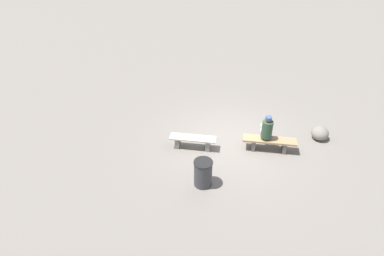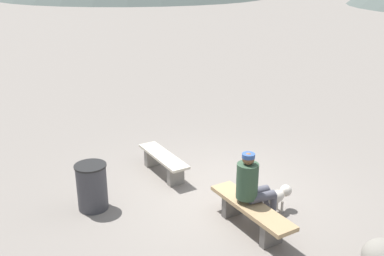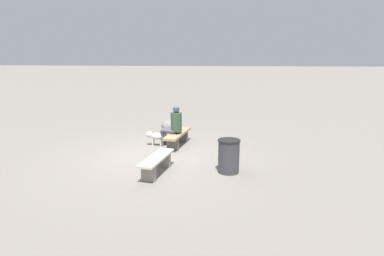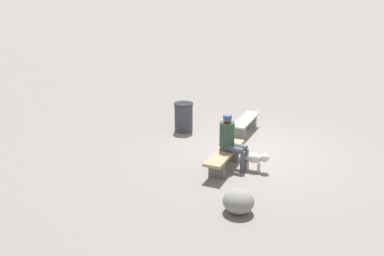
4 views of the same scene
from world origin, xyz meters
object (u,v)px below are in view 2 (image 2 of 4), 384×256
at_px(bench_left, 163,161).
at_px(dog, 278,196).
at_px(bench_right, 251,212).
at_px(boulder, 384,256).
at_px(seated_person, 252,184).
at_px(trash_bin, 92,187).

xyz_separation_m(bench_left, dog, (2.41, 0.68, 0.03)).
xyz_separation_m(bench_right, boulder, (1.86, 0.69, -0.08)).
distance_m(bench_left, bench_right, 2.50).
relative_size(bench_right, seated_person, 1.37).
height_order(dog, boulder, boulder).
xyz_separation_m(bench_left, bench_right, (2.50, -0.04, 0.03)).
height_order(bench_left, trash_bin, trash_bin).
xyz_separation_m(bench_left, trash_bin, (0.34, -1.72, 0.13)).
xyz_separation_m(bench_left, seated_person, (2.39, 0.06, 0.44)).
bearing_deg(bench_left, bench_right, 6.24).
distance_m(dog, boulder, 1.95).
height_order(seated_person, boulder, seated_person).
relative_size(bench_left, dog, 2.31).
bearing_deg(seated_person, boulder, 31.00).
height_order(seated_person, trash_bin, seated_person).
distance_m(bench_right, boulder, 1.98).
relative_size(seated_person, dog, 1.91).
xyz_separation_m(trash_bin, boulder, (4.02, 2.37, -0.18)).
distance_m(dog, trash_bin, 3.18).
distance_m(seated_person, boulder, 2.11).
bearing_deg(bench_left, trash_bin, -71.74).
relative_size(bench_right, trash_bin, 2.12).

